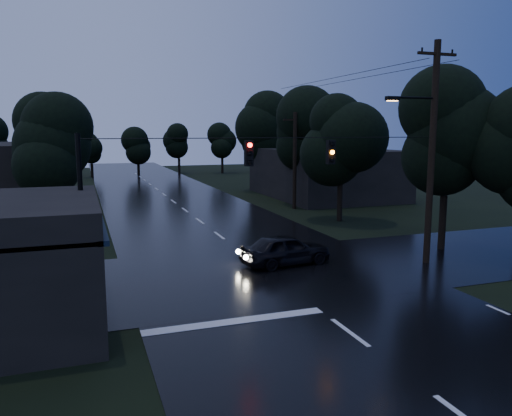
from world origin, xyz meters
TOP-DOWN VIEW (x-y plane):
  - main_road at (0.00, 30.00)m, footprint 12.00×120.00m
  - cross_street at (0.00, 12.00)m, footprint 60.00×9.00m
  - building_far_right at (14.00, 34.00)m, footprint 10.00×14.00m
  - building_far_left at (-14.00, 40.00)m, footprint 10.00×16.00m
  - utility_pole_main at (7.41, 11.00)m, footprint 3.50×0.30m
  - utility_pole_far at (8.30, 28.00)m, footprint 2.00×0.30m
  - anchor_pole_left at (-7.50, 11.00)m, footprint 0.18×0.18m
  - span_signals at (0.56, 10.99)m, footprint 15.00×0.37m
  - tree_corner_near at (10.00, 13.00)m, footprint 4.48×4.48m
  - tree_left_a at (-9.00, 22.00)m, footprint 3.92×3.92m
  - tree_left_b at (-9.60, 30.00)m, footprint 4.20×4.20m
  - tree_left_c at (-10.20, 40.00)m, footprint 4.48×4.48m
  - tree_right_a at (9.00, 22.00)m, footprint 4.20×4.20m
  - tree_right_b at (9.60, 30.00)m, footprint 4.48×4.48m
  - tree_right_c at (10.20, 40.00)m, footprint 4.76×4.76m
  - car at (1.21, 12.89)m, footprint 4.36×2.21m

SIDE VIEW (x-z plane):
  - main_road at x=0.00m, z-range -0.01..0.01m
  - cross_street at x=0.00m, z-range -0.01..0.01m
  - car at x=1.21m, z-range 0.00..1.43m
  - building_far_right at x=14.00m, z-range 0.00..4.40m
  - building_far_left at x=-14.00m, z-range 0.00..5.00m
  - anchor_pole_left at x=-7.50m, z-range 0.00..6.00m
  - utility_pole_far at x=8.30m, z-range 0.13..7.63m
  - tree_left_a at x=-9.00m, z-range 1.11..9.37m
  - span_signals at x=0.56m, z-range 4.69..5.80m
  - utility_pole_main at x=7.41m, z-range 0.26..10.26m
  - tree_left_b at x=-9.60m, z-range 1.19..10.04m
  - tree_right_a at x=9.00m, z-range 1.19..10.04m
  - tree_corner_near at x=10.00m, z-range 1.27..10.71m
  - tree_left_c at x=-10.20m, z-range 1.27..10.71m
  - tree_right_b at x=9.60m, z-range 1.27..10.71m
  - tree_right_c at x=10.20m, z-range 1.35..11.38m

